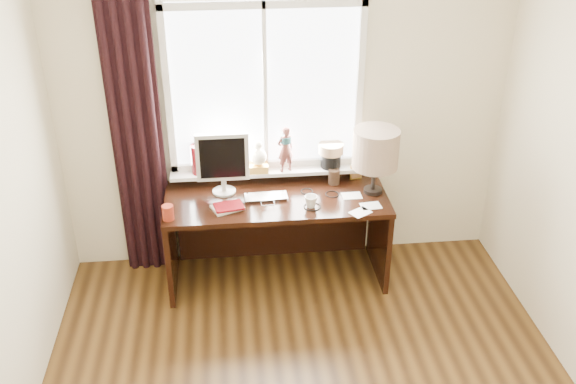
{
  "coord_description": "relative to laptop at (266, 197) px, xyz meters",
  "views": [
    {
      "loc": [
        -0.45,
        -2.62,
        3.15
      ],
      "look_at": [
        -0.05,
        1.25,
        1.0
      ],
      "focal_mm": 40.0,
      "sensor_mm": 36.0,
      "label": 1
    }
  ],
  "objects": [
    {
      "name": "desk_cables",
      "position": [
        0.38,
        -0.05,
        -0.01
      ],
      "size": [
        0.32,
        0.37,
        0.01
      ],
      "color": "black",
      "rests_on": "desk"
    },
    {
      "name": "table_lamp",
      "position": [
        0.83,
        0.02,
        0.35
      ],
      "size": [
        0.35,
        0.35,
        0.52
      ],
      "color": "black",
      "rests_on": "desk"
    },
    {
      "name": "icon_frame",
      "position": [
        0.74,
        0.24,
        0.05
      ],
      "size": [
        0.1,
        0.04,
        0.13
      ],
      "color": "gold",
      "rests_on": "desk"
    },
    {
      "name": "curtain",
      "position": [
        -0.96,
        0.29,
        0.35
      ],
      "size": [
        0.38,
        0.09,
        2.25
      ],
      "color": "black",
      "rests_on": "floor"
    },
    {
      "name": "monitor",
      "position": [
        -0.32,
        0.13,
        0.27
      ],
      "size": [
        0.4,
        0.18,
        0.49
      ],
      "color": "beige",
      "rests_on": "desk"
    },
    {
      "name": "brush_holder",
      "position": [
        0.55,
        0.19,
        0.05
      ],
      "size": [
        0.09,
        0.09,
        0.25
      ],
      "color": "black",
      "rests_on": "desk"
    },
    {
      "name": "loose_papers",
      "position": [
        0.7,
        -0.17,
        -0.01
      ],
      "size": [
        0.27,
        0.4,
        0.0
      ],
      "color": "white",
      "rests_on": "desk"
    },
    {
      "name": "wall_back",
      "position": [
        0.18,
        0.38,
        0.54
      ],
      "size": [
        3.5,
        0.0,
        2.6
      ],
      "primitive_type": "cube",
      "rotation": [
        1.57,
        0.0,
        0.0
      ],
      "color": "beige",
      "rests_on": "ground"
    },
    {
      "name": "notebook_stack",
      "position": [
        -0.29,
        -0.13,
        0.0
      ],
      "size": [
        0.26,
        0.23,
        0.03
      ],
      "color": "beige",
      "rests_on": "desk"
    },
    {
      "name": "window",
      "position": [
        0.05,
        0.33,
        0.55
      ],
      "size": [
        1.52,
        0.2,
        1.4
      ],
      "color": "white",
      "rests_on": "ground"
    },
    {
      "name": "red_cup",
      "position": [
        -0.72,
        -0.23,
        0.04
      ],
      "size": [
        0.08,
        0.08,
        0.11
      ],
      "primitive_type": "cylinder",
      "color": "maroon",
      "rests_on": "desk"
    },
    {
      "name": "mug",
      "position": [
        0.32,
        -0.16,
        0.04
      ],
      "size": [
        0.13,
        0.13,
        0.1
      ],
      "primitive_type": "imported",
      "rotation": [
        0.0,
        0.0,
        0.63
      ],
      "color": "white",
      "rests_on": "desk"
    },
    {
      "name": "desk",
      "position": [
        0.08,
        0.11,
        -0.26
      ],
      "size": [
        1.7,
        0.7,
        0.75
      ],
      "color": "black",
      "rests_on": "floor"
    },
    {
      "name": "laptop",
      "position": [
        0.0,
        0.0,
        0.0
      ],
      "size": [
        0.33,
        0.22,
        0.03
      ],
      "primitive_type": "imported",
      "rotation": [
        0.0,
        0.0,
        0.04
      ],
      "color": "silver",
      "rests_on": "desk"
    }
  ]
}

